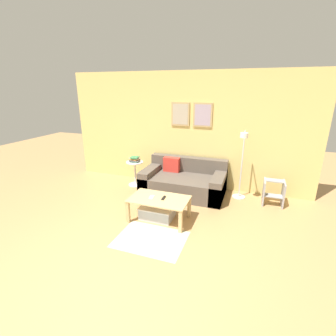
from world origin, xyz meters
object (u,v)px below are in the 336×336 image
Objects in this scene: remote_control at (164,198)px; step_stool at (273,192)px; coffee_table at (159,202)px; storage_bin at (157,212)px; cell_phone at (152,197)px; side_table at (135,171)px; book_stack at (135,159)px; floor_lamp at (242,163)px; couch at (184,182)px.

step_stool is at bearing 32.81° from remote_control.
coffee_table is 1.72× the size of storage_bin.
cell_phone is (-0.14, -0.00, 0.07)m from coffee_table.
side_table is 3.82× the size of remote_control.
book_stack reaches higher than remote_control.
remote_control is 0.21m from cell_phone.
floor_lamp reaches higher than cell_phone.
remote_control is at bearing -90.20° from couch.
coffee_table is 1.76× the size of side_table.
step_stool reaches higher than coffee_table.
storage_bin is 1.66m from side_table.
side_table is at bearing 130.87° from coffee_table.
coffee_table is 1.74m from book_stack.
book_stack is at bearing 130.86° from coffee_table.
side_table reaches higher than coffee_table.
cell_phone reaches higher than storage_bin.
couch is 1.28m from cell_phone.
couch is 3.63× the size of step_stool.
book_stack is 0.53× the size of step_stool.
book_stack is at bearing 130.58° from remote_control.
storage_bin is 4.20× the size of cell_phone.
couch is 2.96× the size of storage_bin.
step_stool reaches higher than storage_bin.
cell_phone is at bearing -179.54° from coffee_table.
remote_control is at bearing 0.64° from cell_phone.
floor_lamp reaches higher than step_stool.
side_table reaches higher than cell_phone.
couch is at bearing -178.74° from floor_lamp.
book_stack is at bearing 120.48° from cell_phone.
side_table reaches higher than step_stool.
remote_control reaches higher than cell_phone.
couch is 11.61× the size of remote_control.
book_stack is 1.76m from remote_control.
step_stool is at bearing 0.44° from book_stack.
couch is at bearing 83.68° from storage_bin.
floor_lamp is (1.24, 1.28, 0.46)m from coffee_table.
remote_control is (-1.17, -1.25, -0.38)m from floor_lamp.
step_stool is at bearing 3.86° from floor_lamp.
coffee_table is at bearing -49.13° from side_table.
cell_phone is at bearing -99.75° from couch.
step_stool is at bearing 0.47° from side_table.
floor_lamp is 1.75m from remote_control.
couch is 12.44× the size of cell_phone.
remote_control is at bearing -144.50° from step_stool.
side_table is 3.01m from step_stool.
cell_phone is at bearing -149.22° from storage_bin.
couch is at bearing 86.41° from coffee_table.
step_stool is (1.94, 1.27, 0.15)m from storage_bin.
cell_phone is at bearing -52.80° from book_stack.
coffee_table is 2.10× the size of step_stool.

